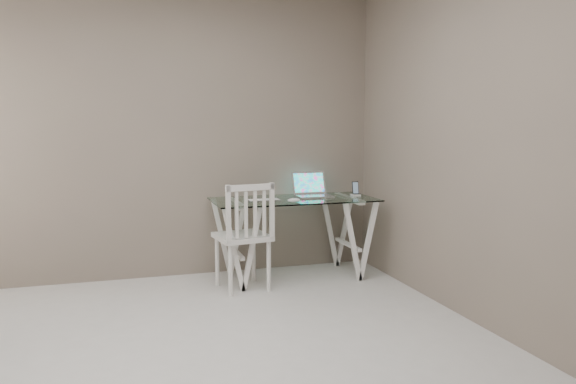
% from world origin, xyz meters
% --- Properties ---
extents(room, '(4.50, 4.52, 2.71)m').
position_xyz_m(room, '(-0.06, 0.02, 1.72)').
color(room, beige).
rests_on(room, ground).
extents(desk, '(1.50, 0.70, 0.75)m').
position_xyz_m(desk, '(1.11, 1.85, 0.38)').
color(desk, silver).
rests_on(desk, ground).
extents(chair, '(0.49, 0.49, 0.94)m').
position_xyz_m(chair, '(0.59, 1.57, 0.52)').
color(chair, silver).
rests_on(chair, ground).
extents(laptop, '(0.33, 0.31, 0.23)m').
position_xyz_m(laptop, '(1.34, 1.98, 0.80)').
color(laptop, silver).
rests_on(laptop, desk).
extents(keyboard, '(0.29, 0.13, 0.01)m').
position_xyz_m(keyboard, '(0.82, 1.82, 0.75)').
color(keyboard, silver).
rests_on(keyboard, desk).
extents(mouse, '(0.12, 0.07, 0.04)m').
position_xyz_m(mouse, '(1.04, 1.63, 0.76)').
color(mouse, silver).
rests_on(mouse, desk).
extents(phone_dock, '(0.08, 0.08, 0.14)m').
position_xyz_m(phone_dock, '(1.74, 1.86, 0.78)').
color(phone_dock, white).
rests_on(phone_dock, desk).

